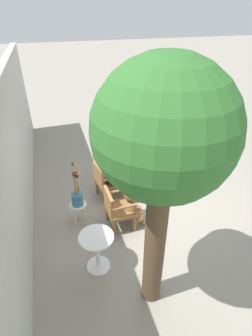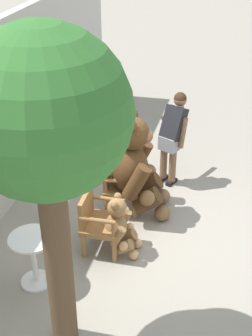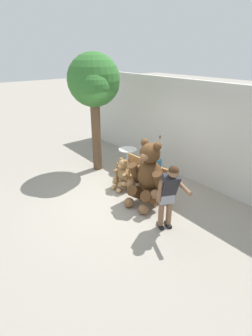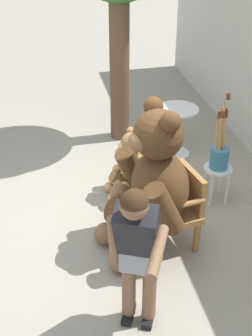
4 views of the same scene
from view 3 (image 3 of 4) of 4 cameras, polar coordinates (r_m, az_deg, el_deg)
The scene contains 11 objects.
ground_plane at distance 6.75m, azimuth -0.90°, elevation -6.99°, with size 60.00×60.00×0.00m, color gray.
back_wall at distance 7.74m, azimuth 13.52°, elevation 7.86°, with size 10.00×0.16×2.80m, color beige.
wooden_chair_left at distance 7.24m, azimuth 1.01°, elevation -0.56°, with size 0.58×0.54×0.86m.
wooden_chair_right at distance 6.59m, azimuth 6.28°, elevation -3.36°, with size 0.64×0.61×0.86m.
teddy_bear_large at distance 6.25m, azimuth 4.81°, elevation -1.41°, with size 1.01×1.00×1.63m.
teddy_bear_small at distance 7.09m, azimuth -0.80°, elevation -1.39°, with size 0.53×0.51×0.88m.
person_visitor at distance 5.33m, azimuth 9.24°, elevation -5.10°, with size 0.84×0.47×1.55m.
white_stool at distance 7.50m, azimuth 6.82°, elevation -0.70°, with size 0.34×0.34×0.46m.
brush_bucket at distance 7.38m, azimuth 6.93°, elevation 1.45°, with size 0.22×0.22×0.96m.
round_side_table at distance 8.18m, azimuth 0.40°, elevation 2.36°, with size 0.56×0.56×0.72m.
patio_tree at distance 7.77m, azimuth -7.01°, elevation 17.75°, with size 1.58×1.50×3.48m.
Camera 3 is at (4.63, -3.44, 3.50)m, focal length 28.00 mm.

